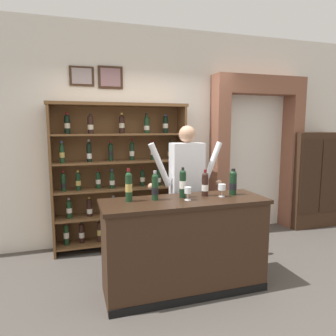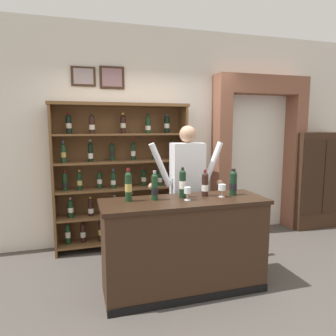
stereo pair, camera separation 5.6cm
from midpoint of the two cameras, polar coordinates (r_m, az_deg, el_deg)
name	(u,v)px [view 2 (the right image)]	position (r m, az deg, el deg)	size (l,w,h in m)	color
ground_plane	(181,290)	(3.51, 2.92, -21.63)	(14.00, 14.00, 0.02)	#47423D
back_wall	(146,136)	(4.65, -3.75, 5.90)	(12.00, 0.19, 3.11)	silver
wine_shelf	(122,174)	(4.36, -8.23, -1.12)	(1.86, 0.37, 2.01)	brown
archway_doorway	(256,146)	(5.24, 16.28, 3.93)	(1.55, 0.45, 2.48)	brown
side_cabinet	(313,180)	(5.81, 25.51, -1.95)	(0.86, 0.46, 1.60)	#382316
tasting_counter	(184,245)	(3.30, 3.48, -14.07)	(1.70, 0.59, 0.97)	#382316
shopkeeper	(187,181)	(3.73, 4.01, -2.40)	(0.95, 0.22, 1.72)	#2D3347
tasting_bottle_rosso	(128,186)	(3.07, -6.83, -3.28)	(0.07, 0.07, 0.33)	#19381E
tasting_bottle_bianco	(155,187)	(3.11, -1.98, -3.45)	(0.07, 0.07, 0.30)	#19381E
tasting_bottle_brunello	(183,183)	(3.21, 3.21, -2.79)	(0.07, 0.07, 0.32)	black
tasting_bottle_vin_santo	(205,184)	(3.31, 7.34, -2.95)	(0.07, 0.07, 0.28)	black
tasting_bottle_grappa	(233,182)	(3.41, 12.43, -2.63)	(0.08, 0.08, 0.29)	black
wine_glass_spare	(187,191)	(3.11, 4.13, -4.25)	(0.07, 0.07, 0.14)	silver
wine_glass_right	(222,188)	(3.29, 10.44, -3.67)	(0.08, 0.08, 0.14)	silver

